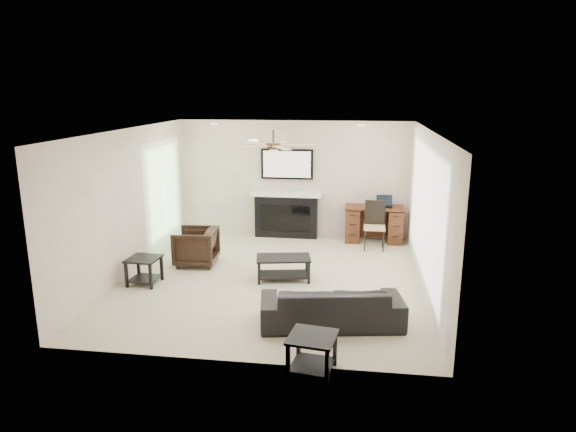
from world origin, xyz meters
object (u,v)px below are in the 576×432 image
sofa (332,305)px  fireplace_unit (286,194)px  armchair (196,247)px  coffee_table (283,268)px  desk (374,224)px

sofa → fireplace_unit: (-1.22, 4.19, 0.67)m
armchair → coffee_table: armchair is taller
sofa → coffee_table: (-0.90, 1.60, -0.08)m
coffee_table → fireplace_unit: fireplace_unit is taller
fireplace_unit → armchair: bearing=-124.2°
sofa → fireplace_unit: size_ratio=1.01×
armchair → coffee_table: size_ratio=0.83×
sofa → coffee_table: size_ratio=2.14×
coffee_table → sofa: bearing=-71.2°
sofa → coffee_table: 1.84m
desk → armchair: bearing=-149.3°
sofa → desk: 4.14m
sofa → desk: desk is taller
coffee_table → desk: desk is taller
fireplace_unit → desk: bearing=-3.2°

